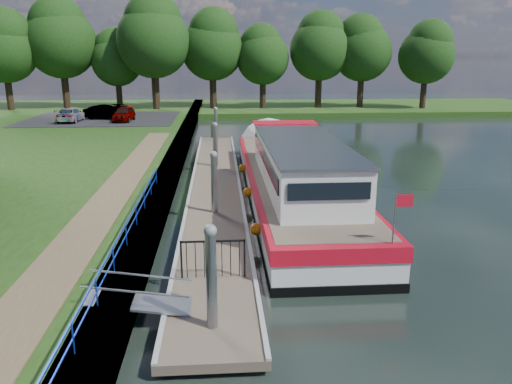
{
  "coord_description": "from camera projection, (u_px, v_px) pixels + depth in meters",
  "views": [
    {
      "loc": [
        0.25,
        -11.09,
        6.56
      ],
      "look_at": [
        1.65,
        7.85,
        1.4
      ],
      "focal_mm": 35.0,
      "sensor_mm": 36.0,
      "label": 1
    }
  ],
  "objects": [
    {
      "name": "far_bank",
      "position": [
        312.0,
        108.0,
        63.19
      ],
      "size": [
        60.0,
        18.0,
        0.6
      ],
      "primitive_type": "cube",
      "color": "#1E3D11",
      "rests_on": "ground"
    },
    {
      "name": "horizon_trees",
      "position": [
        201.0,
        44.0,
        57.02
      ],
      "size": [
        54.38,
        10.03,
        12.87
      ],
      "color": "#332316",
      "rests_on": "ground"
    },
    {
      "name": "gangway",
      "position": [
        139.0,
        301.0,
        12.56
      ],
      "size": [
        2.58,
        1.0,
        0.92
      ],
      "color": "#A5A8AD",
      "rests_on": "ground"
    },
    {
      "name": "footpath",
      "position": [
        102.0,
        209.0,
        19.55
      ],
      "size": [
        1.6,
        40.0,
        0.05
      ],
      "primitive_type": "cube",
      "color": "brown",
      "rests_on": "riverbank"
    },
    {
      "name": "car_b",
      "position": [
        105.0,
        112.0,
        47.09
      ],
      "size": [
        4.24,
        2.54,
        1.32
      ],
      "primitive_type": "imported",
      "rotation": [
        0.0,
        0.0,
        1.26
      ],
      "color": "#999999",
      "rests_on": "carpark"
    },
    {
      "name": "gate_panel",
      "position": [
        213.0,
        253.0,
        14.19
      ],
      "size": [
        1.85,
        0.05,
        1.15
      ],
      "color": "black",
      "rests_on": "ground"
    },
    {
      "name": "car_d",
      "position": [
        116.0,
        110.0,
        49.87
      ],
      "size": [
        3.31,
        4.49,
        1.13
      ],
      "primitive_type": "imported",
      "rotation": [
        0.0,
        0.0,
        -0.39
      ],
      "color": "#999999",
      "rests_on": "carpark"
    },
    {
      "name": "car_c",
      "position": [
        71.0,
        115.0,
        45.36
      ],
      "size": [
        1.82,
        4.31,
        1.24
      ],
      "primitive_type": "imported",
      "rotation": [
        0.0,
        0.0,
        3.12
      ],
      "color": "#999999",
      "rests_on": "carpark"
    },
    {
      "name": "carpark",
      "position": [
        102.0,
        119.0,
        47.95
      ],
      "size": [
        14.0,
        12.0,
        0.06
      ],
      "primitive_type": "cube",
      "color": "black",
      "rests_on": "riverbank"
    },
    {
      "name": "pontoon",
      "position": [
        216.0,
        189.0,
        24.84
      ],
      "size": [
        2.5,
        30.0,
        0.56
      ],
      "color": "brown",
      "rests_on": "ground"
    },
    {
      "name": "barge",
      "position": [
        290.0,
        175.0,
        23.89
      ],
      "size": [
        4.36,
        21.15,
        4.78
      ],
      "color": "black",
      "rests_on": "ground"
    },
    {
      "name": "blue_fence",
      "position": [
        120.0,
        241.0,
        14.72
      ],
      "size": [
        0.04,
        18.04,
        0.72
      ],
      "color": "#0C2DBF",
      "rests_on": "riverbank"
    },
    {
      "name": "car_a",
      "position": [
        124.0,
        114.0,
        45.7
      ],
      "size": [
        1.77,
        3.93,
        1.31
      ],
      "primitive_type": "imported",
      "rotation": [
        0.0,
        0.0,
        -0.06
      ],
      "color": "#999999",
      "rests_on": "carpark"
    },
    {
      "name": "ground",
      "position": [
        213.0,
        330.0,
        12.38
      ],
      "size": [
        160.0,
        160.0,
        0.0
      ],
      "primitive_type": "plane",
      "color": "black",
      "rests_on": "ground"
    },
    {
      "name": "mooring_piles",
      "position": [
        215.0,
        168.0,
        24.55
      ],
      "size": [
        0.3,
        27.3,
        3.55
      ],
      "color": "gray",
      "rests_on": "ground"
    },
    {
      "name": "bank_edge",
      "position": [
        168.0,
        177.0,
        26.53
      ],
      "size": [
        1.1,
        90.0,
        0.78
      ],
      "primitive_type": "cube",
      "color": "#473D2D",
      "rests_on": "ground"
    }
  ]
}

